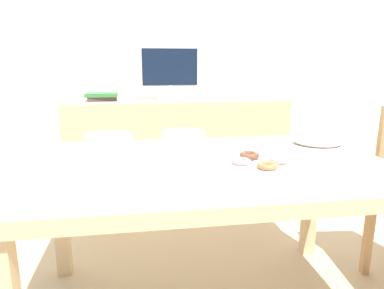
% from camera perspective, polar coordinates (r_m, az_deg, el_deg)
% --- Properties ---
extents(wall_back, '(8.00, 0.10, 2.60)m').
position_cam_1_polar(wall_back, '(2.86, -3.29, 16.39)').
color(wall_back, white).
rests_on(wall_back, ground).
extents(dining_table, '(1.57, 0.89, 0.74)m').
position_cam_1_polar(dining_table, '(1.53, 2.24, -5.73)').
color(dining_table, silver).
rests_on(dining_table, ground).
extents(sideboard, '(1.61, 0.44, 0.89)m').
position_cam_1_polar(sideboard, '(2.65, -2.42, -2.08)').
color(sideboard, '#D1B284').
rests_on(sideboard, ground).
extents(computer_monitor, '(0.42, 0.20, 0.38)m').
position_cam_1_polar(computer_monitor, '(2.55, -3.70, 11.72)').
color(computer_monitor, silver).
rests_on(computer_monitor, sideboard).
extents(book_stack, '(0.23, 0.18, 0.06)m').
position_cam_1_polar(book_stack, '(2.56, -14.81, 7.74)').
color(book_stack, '#3F3838').
rests_on(book_stack, sideboard).
extents(cake_chocolate_round, '(0.27, 0.27, 0.07)m').
position_cam_1_polar(cake_chocolate_round, '(1.72, -13.69, 0.45)').
color(cake_chocolate_round, white).
rests_on(cake_chocolate_round, dining_table).
extents(cake_golden_bundt, '(0.26, 0.26, 0.08)m').
position_cam_1_polar(cake_golden_bundt, '(1.84, 20.12, 1.00)').
color(cake_golden_bundt, white).
rests_on(cake_golden_bundt, dining_table).
extents(pastry_platter, '(0.32, 0.32, 0.04)m').
position_cam_1_polar(pastry_platter, '(1.42, 10.93, -3.09)').
color(pastry_platter, white).
rests_on(pastry_platter, dining_table).
extents(plate_stack, '(0.21, 0.21, 0.09)m').
position_cam_1_polar(plate_stack, '(1.65, -1.39, 0.63)').
color(plate_stack, white).
rests_on(plate_stack, dining_table).
extents(tealight_near_cakes, '(0.04, 0.04, 0.04)m').
position_cam_1_polar(tealight_near_cakes, '(1.82, -20.56, -0.15)').
color(tealight_near_cakes, silver).
rests_on(tealight_near_cakes, dining_table).
extents(tealight_near_front, '(0.04, 0.04, 0.04)m').
position_cam_1_polar(tealight_near_front, '(1.54, -24.46, -2.85)').
color(tealight_near_front, silver).
rests_on(tealight_near_front, dining_table).
extents(tealight_left_edge, '(0.04, 0.04, 0.04)m').
position_cam_1_polar(tealight_left_edge, '(1.78, 4.41, 0.43)').
color(tealight_left_edge, silver).
rests_on(tealight_left_edge, dining_table).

